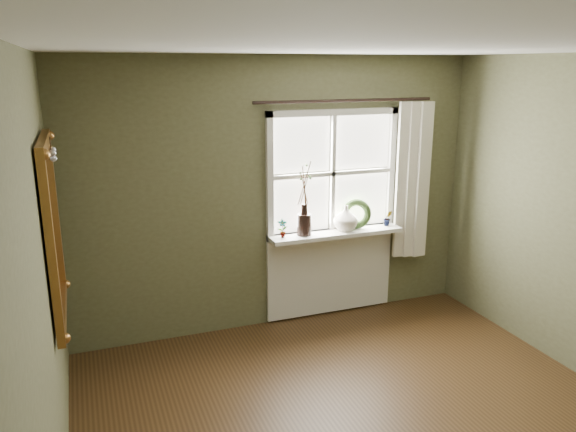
# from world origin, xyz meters

# --- Properties ---
(ceiling) EXTENTS (4.50, 4.50, 0.00)m
(ceiling) POSITION_xyz_m (0.00, 0.00, 2.60)
(ceiling) COLOR silver
(ceiling) RESTS_ON ground
(wall_back) EXTENTS (4.00, 0.10, 2.60)m
(wall_back) POSITION_xyz_m (0.00, 2.30, 1.30)
(wall_back) COLOR brown
(wall_back) RESTS_ON ground
(wall_left) EXTENTS (0.10, 4.50, 2.60)m
(wall_left) POSITION_xyz_m (-2.05, 0.00, 1.30)
(wall_left) COLOR brown
(wall_left) RESTS_ON ground
(window_frame) EXTENTS (1.36, 0.06, 1.24)m
(window_frame) POSITION_xyz_m (0.55, 2.23, 1.48)
(window_frame) COLOR silver
(window_frame) RESTS_ON wall_back
(window_sill) EXTENTS (1.36, 0.26, 0.04)m
(window_sill) POSITION_xyz_m (0.55, 2.12, 0.90)
(window_sill) COLOR silver
(window_sill) RESTS_ON wall_back
(window_apron) EXTENTS (1.36, 0.04, 0.88)m
(window_apron) POSITION_xyz_m (0.55, 2.23, 0.46)
(window_apron) COLOR silver
(window_apron) RESTS_ON ground
(dark_jug) EXTENTS (0.18, 0.18, 0.21)m
(dark_jug) POSITION_xyz_m (0.21, 2.12, 1.02)
(dark_jug) COLOR black
(dark_jug) RESTS_ON window_sill
(cream_vase) EXTENTS (0.31, 0.31, 0.25)m
(cream_vase) POSITION_xyz_m (0.65, 2.12, 1.05)
(cream_vase) COLOR beige
(cream_vase) RESTS_ON window_sill
(wreath) EXTENTS (0.33, 0.22, 0.31)m
(wreath) POSITION_xyz_m (0.79, 2.16, 1.03)
(wreath) COLOR #314A21
(wreath) RESTS_ON window_sill
(potted_plant_left) EXTENTS (0.10, 0.07, 0.18)m
(potted_plant_left) POSITION_xyz_m (-0.01, 2.12, 1.01)
(potted_plant_left) COLOR #314A21
(potted_plant_left) RESTS_ON window_sill
(potted_plant_right) EXTENTS (0.10, 0.09, 0.16)m
(potted_plant_right) POSITION_xyz_m (1.13, 2.12, 1.00)
(potted_plant_right) COLOR #314A21
(potted_plant_right) RESTS_ON window_sill
(curtain) EXTENTS (0.36, 0.12, 1.59)m
(curtain) POSITION_xyz_m (1.39, 2.13, 1.37)
(curtain) COLOR beige
(curtain) RESTS_ON wall_back
(curtain_rod) EXTENTS (1.84, 0.03, 0.03)m
(curtain_rod) POSITION_xyz_m (0.65, 2.17, 2.18)
(curtain_rod) COLOR black
(curtain_rod) RESTS_ON wall_back
(gilt_mirror) EXTENTS (0.10, 1.04, 1.24)m
(gilt_mirror) POSITION_xyz_m (-1.96, 1.25, 1.44)
(gilt_mirror) COLOR white
(gilt_mirror) RESTS_ON wall_left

